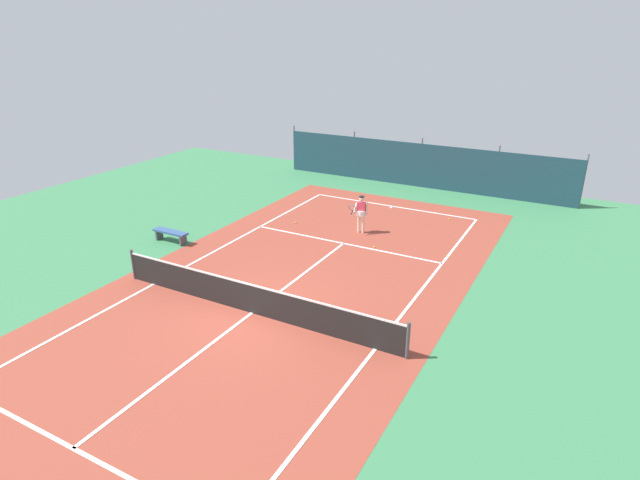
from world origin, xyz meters
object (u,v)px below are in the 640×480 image
(tennis_net, at_px, (251,298))
(tennis_ball_near_player, at_px, (449,219))
(tennis_player, at_px, (361,212))
(courtside_bench, at_px, (171,234))
(tennis_ball_by_sideline, at_px, (295,223))
(tennis_ball_midcourt, at_px, (374,247))

(tennis_net, height_order, tennis_ball_near_player, tennis_net)
(tennis_net, relative_size, tennis_player, 6.17)
(tennis_ball_near_player, distance_m, courtside_bench, 12.40)
(tennis_net, xyz_separation_m, tennis_ball_near_player, (3.00, 11.35, -0.48))
(tennis_net, bearing_deg, courtside_bench, 153.30)
(tennis_ball_by_sideline, bearing_deg, tennis_net, -68.45)
(courtside_bench, bearing_deg, tennis_ball_midcourt, 24.28)
(tennis_player, bearing_deg, tennis_ball_near_player, -137.19)
(tennis_net, distance_m, tennis_ball_midcourt, 6.73)
(tennis_ball_by_sideline, bearing_deg, tennis_ball_near_player, 32.69)
(tennis_ball_near_player, height_order, tennis_ball_by_sideline, same)
(tennis_ball_near_player, xyz_separation_m, tennis_ball_by_sideline, (-5.97, -3.83, 0.00))
(tennis_ball_near_player, bearing_deg, tennis_ball_by_sideline, -147.31)
(tennis_player, bearing_deg, tennis_net, 81.92)
(tennis_net, height_order, tennis_ball_by_sideline, tennis_net)
(tennis_net, bearing_deg, tennis_ball_midcourt, 79.11)
(tennis_ball_midcourt, relative_size, courtside_bench, 0.04)
(tennis_player, height_order, courtside_bench, tennis_player)
(tennis_ball_near_player, relative_size, courtside_bench, 0.04)
(tennis_ball_midcourt, bearing_deg, tennis_player, 132.73)
(tennis_net, height_order, tennis_player, tennis_player)
(tennis_net, relative_size, courtside_bench, 6.33)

